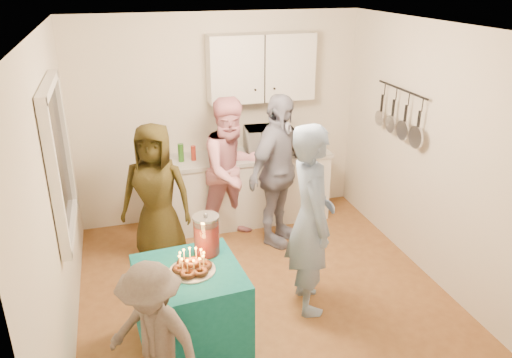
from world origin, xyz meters
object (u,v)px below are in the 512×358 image
object	(u,v)px
woman_back_right	(278,172)
child_near_left	(153,339)
punch_jar	(206,236)
woman_back_left	(156,194)
counter	(242,190)
woman_back_center	(232,170)
microwave	(269,140)
man_birthday	(311,220)
party_table	(191,309)

from	to	relation	value
woman_back_right	child_near_left	size ratio (longest dim) A/B	1.48
punch_jar	woman_back_left	bearing A→B (deg)	103.19
counter	woman_back_center	xyz separation A→B (m)	(-0.21, -0.38, 0.44)
microwave	punch_jar	distance (m)	2.27
counter	woman_back_right	bearing A→B (deg)	-67.58
punch_jar	man_birthday	xyz separation A→B (m)	(0.98, 0.04, -0.01)
woman_back_left	child_near_left	size ratio (longest dim) A/B	1.30
counter	party_table	xyz separation A→B (m)	(-1.02, -2.17, -0.05)
counter	man_birthday	distance (m)	1.97
child_near_left	woman_back_left	bearing A→B (deg)	126.95
counter	party_table	world-z (taller)	counter
counter	man_birthday	bearing A→B (deg)	-85.05
counter	child_near_left	world-z (taller)	child_near_left
counter	microwave	size ratio (longest dim) A/B	3.75
microwave	woman_back_left	bearing A→B (deg)	-152.21
counter	child_near_left	bearing A→B (deg)	-116.44
punch_jar	woman_back_right	distance (m)	1.69
party_table	man_birthday	bearing A→B (deg)	13.01
punch_jar	woman_back_center	bearing A→B (deg)	68.72
punch_jar	counter	bearing A→B (deg)	67.23
man_birthday	child_near_left	bearing A→B (deg)	126.07
microwave	woman_back_left	xyz separation A→B (m)	(-1.48, -0.64, -0.28)
party_table	woman_back_left	bearing A→B (deg)	93.93
counter	party_table	bearing A→B (deg)	-115.07
party_table	microwave	bearing A→B (deg)	57.63
punch_jar	woman_back_right	xyz separation A→B (m)	(1.08, 1.30, -0.03)
woman_back_left	child_near_left	xyz separation A→B (m)	(-0.25, -2.11, -0.18)
man_birthday	woman_back_center	bearing A→B (deg)	20.89
man_birthday	woman_back_left	bearing A→B (deg)	52.60
party_table	man_birthday	world-z (taller)	man_birthday
microwave	party_table	world-z (taller)	microwave
microwave	man_birthday	bearing A→B (deg)	-91.35
woman_back_right	child_near_left	world-z (taller)	woman_back_right
microwave	man_birthday	distance (m)	1.91
woman_back_right	woman_back_left	bearing A→B (deg)	139.54
counter	woman_back_right	distance (m)	0.84
woman_back_center	woman_back_right	size ratio (longest dim) A/B	0.97
counter	microwave	world-z (taller)	microwave
party_table	woman_back_right	bearing A→B (deg)	50.12
man_birthday	woman_back_right	world-z (taller)	man_birthday
counter	child_near_left	distance (m)	3.07
microwave	woman_back_right	xyz separation A→B (m)	(-0.10, -0.64, -0.17)
man_birthday	woman_back_left	size ratio (longest dim) A/B	1.16
woman_back_right	child_near_left	distance (m)	2.68
man_birthday	woman_back_right	distance (m)	1.26
party_table	punch_jar	size ratio (longest dim) A/B	2.50
man_birthday	child_near_left	xyz separation A→B (m)	(-1.53, -0.85, -0.31)
woman_back_left	punch_jar	bearing A→B (deg)	-56.09
woman_back_center	woman_back_right	xyz separation A→B (m)	(0.47, -0.26, 0.03)
punch_jar	woman_back_left	world-z (taller)	woman_back_left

